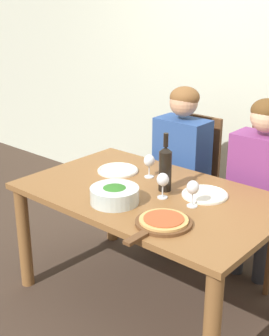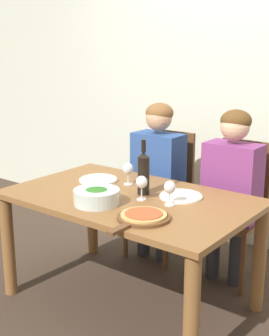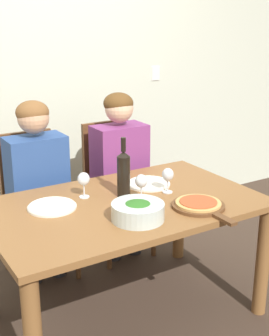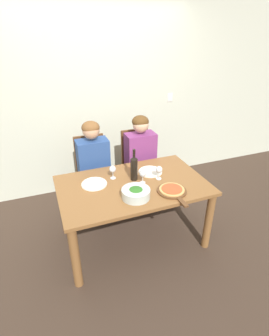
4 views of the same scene
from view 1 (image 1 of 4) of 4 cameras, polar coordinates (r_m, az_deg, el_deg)
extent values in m
plane|color=#3D2D23|center=(3.11, 1.72, -15.39)|extent=(40.00, 40.00, 0.00)
cube|color=beige|center=(3.72, 15.60, 12.36)|extent=(10.00, 0.05, 2.70)
cube|color=brown|center=(2.76, 1.88, -3.32)|extent=(1.53, 0.95, 0.04)
cylinder|color=brown|center=(3.14, -13.30, -8.25)|extent=(0.08, 0.08, 0.69)
cylinder|color=brown|center=(2.32, 9.37, -19.41)|extent=(0.08, 0.08, 0.69)
cylinder|color=brown|center=(3.62, -2.78, -3.70)|extent=(0.08, 0.08, 0.69)
cube|color=brown|center=(3.53, 5.81, -2.79)|extent=(0.42, 0.42, 0.04)
cube|color=brown|center=(3.59, 7.77, 2.29)|extent=(0.38, 0.03, 0.53)
cylinder|color=brown|center=(3.59, 1.43, -6.28)|extent=(0.04, 0.04, 0.42)
cylinder|color=brown|center=(3.39, 6.44, -8.11)|extent=(0.04, 0.04, 0.42)
cylinder|color=brown|center=(3.87, 5.02, -4.35)|extent=(0.04, 0.04, 0.42)
cylinder|color=brown|center=(3.68, 9.83, -5.91)|extent=(0.04, 0.04, 0.42)
cube|color=brown|center=(3.25, 14.83, -5.52)|extent=(0.42, 0.42, 0.04)
cylinder|color=brown|center=(3.28, 9.96, -9.35)|extent=(0.04, 0.04, 0.42)
cylinder|color=brown|center=(3.14, 16.01, -11.39)|extent=(0.04, 0.04, 0.42)
cylinder|color=brown|center=(3.58, 13.15, -6.96)|extent=(0.04, 0.04, 0.42)
cylinder|color=#28282D|center=(3.61, 3.78, -5.88)|extent=(0.10, 0.10, 0.46)
cylinder|color=#28282D|center=(3.51, 6.13, -6.70)|extent=(0.10, 0.10, 0.46)
cube|color=navy|center=(3.41, 5.78, 1.56)|extent=(0.38, 0.22, 0.54)
cylinder|color=navy|center=(3.40, 0.55, -1.11)|extent=(0.07, 0.31, 0.14)
cylinder|color=navy|center=(3.17, 6.08, -2.82)|extent=(0.07, 0.31, 0.14)
sphere|color=tan|center=(3.31, 6.02, 7.96)|extent=(0.20, 0.20, 0.20)
ellipsoid|color=brown|center=(3.31, 6.14, 8.58)|extent=(0.21, 0.21, 0.15)
cylinder|color=#28282D|center=(3.32, 12.47, -8.85)|extent=(0.10, 0.10, 0.46)
cylinder|color=#28282D|center=(3.25, 15.28, -9.76)|extent=(0.10, 0.10, 0.46)
cube|color=#7A3370|center=(3.12, 15.13, -0.88)|extent=(0.38, 0.22, 0.54)
cylinder|color=#7A3370|center=(3.06, 9.48, -3.86)|extent=(0.07, 0.31, 0.14)
sphere|color=#DBAD89|center=(3.01, 15.80, 6.06)|extent=(0.20, 0.20, 0.20)
ellipsoid|color=#563819|center=(3.01, 15.95, 6.74)|extent=(0.21, 0.21, 0.15)
cylinder|color=black|center=(2.74, 3.76, -0.39)|extent=(0.08, 0.08, 0.24)
cone|color=black|center=(2.70, 3.82, 2.30)|extent=(0.08, 0.08, 0.03)
cylinder|color=black|center=(2.68, 3.85, 3.43)|extent=(0.03, 0.03, 0.08)
cylinder|color=silver|center=(2.60, -2.44, -3.32)|extent=(0.27, 0.27, 0.09)
ellipsoid|color=#2D6B23|center=(2.60, -2.44, -3.23)|extent=(0.23, 0.23, 0.10)
cylinder|color=silver|center=(3.07, -2.04, -0.32)|extent=(0.27, 0.27, 0.01)
torus|color=silver|center=(3.07, -2.05, -0.22)|extent=(0.26, 0.26, 0.02)
cylinder|color=silver|center=(2.73, 8.57, -3.26)|extent=(0.27, 0.27, 0.01)
torus|color=silver|center=(2.73, 8.57, -3.15)|extent=(0.26, 0.26, 0.02)
cylinder|color=brown|center=(2.38, 3.57, -6.66)|extent=(0.29, 0.29, 0.02)
cube|color=brown|center=(2.23, 0.18, -8.57)|extent=(0.04, 0.14, 0.02)
cylinder|color=tan|center=(2.37, 3.58, -6.34)|extent=(0.25, 0.25, 0.01)
cylinder|color=#AD4C28|center=(2.37, 3.59, -6.17)|extent=(0.21, 0.21, 0.01)
cylinder|color=silver|center=(2.98, 1.79, -1.07)|extent=(0.06, 0.06, 0.01)
cylinder|color=silver|center=(2.96, 1.80, -0.34)|extent=(0.01, 0.01, 0.07)
ellipsoid|color=silver|center=(2.94, 1.81, 0.92)|extent=(0.07, 0.07, 0.08)
ellipsoid|color=maroon|center=(2.94, 1.81, 0.70)|extent=(0.06, 0.06, 0.03)
cylinder|color=silver|center=(2.59, 7.05, -4.58)|extent=(0.06, 0.06, 0.01)
cylinder|color=silver|center=(2.58, 7.09, -3.76)|extent=(0.01, 0.01, 0.07)
ellipsoid|color=silver|center=(2.55, 7.15, -2.34)|extent=(0.07, 0.07, 0.08)
ellipsoid|color=maroon|center=(2.55, 7.14, -2.60)|extent=(0.06, 0.06, 0.03)
cylinder|color=silver|center=(2.68, 3.42, -3.58)|extent=(0.06, 0.06, 0.01)
cylinder|color=silver|center=(2.67, 3.44, -2.79)|extent=(0.01, 0.01, 0.07)
ellipsoid|color=silver|center=(2.64, 3.47, -1.41)|extent=(0.07, 0.07, 0.08)
ellipsoid|color=maroon|center=(2.64, 3.47, -1.65)|extent=(0.06, 0.06, 0.03)
camera|label=2|loc=(0.31, -166.99, -55.35)|focal=50.00mm
camera|label=3|loc=(2.81, -53.28, 10.51)|focal=50.00mm
camera|label=4|loc=(2.43, -58.36, 19.31)|focal=28.00mm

